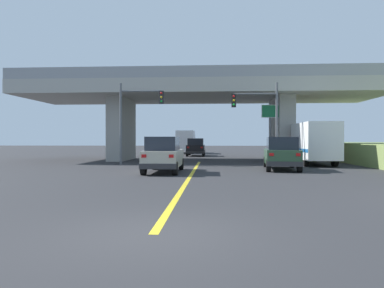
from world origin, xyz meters
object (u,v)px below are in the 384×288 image
(suv_lead, at_px, (164,155))
(semi_truck_distant, at_px, (186,142))
(sedan_oncoming, at_px, (196,147))
(traffic_signal_nearside, at_px, (262,113))
(highway_sign, at_px, (271,119))
(traffic_signal_farside, at_px, (135,112))
(suv_crossing, at_px, (281,153))
(box_truck, at_px, (312,143))

(suv_lead, distance_m, semi_truck_distant, 28.60)
(sedan_oncoming, bearing_deg, traffic_signal_nearside, -69.68)
(highway_sign, relative_size, semi_truck_distant, 0.75)
(suv_lead, distance_m, traffic_signal_farside, 7.25)
(sedan_oncoming, xyz_separation_m, semi_truck_distant, (-1.76, 7.98, 0.60))
(suv_crossing, bearing_deg, suv_lead, -156.37)
(traffic_signal_nearside, distance_m, traffic_signal_farside, 9.32)
(sedan_oncoming, bearing_deg, suv_lead, -92.26)
(suv_lead, bearing_deg, traffic_signal_farside, 116.87)
(traffic_signal_nearside, height_order, semi_truck_distant, traffic_signal_nearside)
(suv_crossing, xyz_separation_m, traffic_signal_nearside, (-0.73, 3.51, 2.75))
(traffic_signal_nearside, bearing_deg, sedan_oncoming, 110.32)
(suv_crossing, height_order, semi_truck_distant, semi_truck_distant)
(traffic_signal_nearside, bearing_deg, suv_lead, -137.64)
(traffic_signal_nearside, xyz_separation_m, traffic_signal_farside, (-9.32, 0.18, 0.14))
(traffic_signal_nearside, bearing_deg, semi_truck_distant, 107.64)
(traffic_signal_nearside, relative_size, semi_truck_distant, 0.91)
(suv_lead, distance_m, box_truck, 12.47)
(suv_crossing, xyz_separation_m, traffic_signal_farside, (-10.05, 3.69, 2.88))
(box_truck, distance_m, sedan_oncoming, 16.47)
(suv_crossing, relative_size, traffic_signal_farside, 0.81)
(suv_lead, height_order, sedan_oncoming, same)
(traffic_signal_farside, distance_m, highway_sign, 11.18)
(suv_lead, relative_size, suv_crossing, 0.94)
(suv_crossing, bearing_deg, sedan_oncoming, 114.66)
(suv_crossing, relative_size, traffic_signal_nearside, 0.82)
(suv_crossing, height_order, highway_sign, highway_sign)
(suv_crossing, height_order, traffic_signal_farside, traffic_signal_farside)
(suv_lead, relative_size, highway_sign, 0.94)
(suv_crossing, height_order, traffic_signal_nearside, traffic_signal_nearside)
(sedan_oncoming, relative_size, traffic_signal_farside, 0.79)
(suv_crossing, bearing_deg, traffic_signal_farside, 165.75)
(suv_crossing, distance_m, box_truck, 5.85)
(sedan_oncoming, distance_m, semi_truck_distant, 8.19)
(traffic_signal_farside, bearing_deg, highway_sign, 19.17)
(suv_crossing, bearing_deg, semi_truck_distant, 112.79)
(sedan_oncoming, height_order, traffic_signal_nearside, traffic_signal_nearside)
(sedan_oncoming, bearing_deg, suv_crossing, -71.27)
(suv_crossing, distance_m, sedan_oncoming, 19.38)
(suv_lead, xyz_separation_m, box_truck, (10.24, 7.10, 0.61))
(traffic_signal_nearside, height_order, traffic_signal_farside, traffic_signal_farside)
(traffic_signal_nearside, xyz_separation_m, highway_sign, (1.24, 3.86, -0.16))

